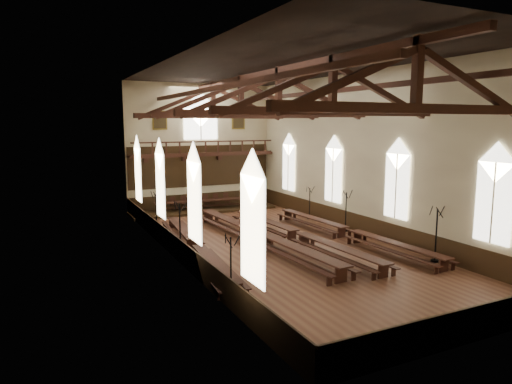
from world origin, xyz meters
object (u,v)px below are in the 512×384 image
candelabrum_left_near (231,279)px  refectory_row_a (196,245)px  high_table (204,201)px  candelabrum_right_near (436,245)px  dais (204,210)px  candelabrum_right_far (309,209)px  refectory_row_b (259,235)px  refectory_row_d (349,232)px  candelabrum_left_mid (180,238)px  candelabrum_left_far (157,221)px  refectory_row_c (298,235)px  candelabrum_right_mid (346,219)px

candelabrum_left_near → refectory_row_a: bearing=83.3°
high_table → candelabrum_right_near: bearing=-71.4°
dais → candelabrum_right_far: 8.53m
refectory_row_b → candelabrum_right_near: bearing=-45.8°
high_table → candelabrum_right_near: 18.64m
candelabrum_left_near → high_table: bearing=73.8°
refectory_row_d → candelabrum_left_mid: (-9.89, 1.46, 0.36)m
refectory_row_a → refectory_row_d: refectory_row_d is taller
refectory_row_b → refectory_row_a: bearing=-177.9°
candelabrum_right_far → candelabrum_left_far: bearing=178.5°
refectory_row_b → refectory_row_c: (2.17, -0.71, -0.07)m
refectory_row_b → candelabrum_right_mid: bearing=5.2°
refectory_row_b → candelabrum_left_near: candelabrum_left_near is taller
refectory_row_a → dais: refectory_row_a is taller
refectory_row_d → candelabrum_left_mid: bearing=171.6°
high_table → candelabrum_right_far: (5.95, -6.09, -0.07)m
candelabrum_left_mid → candelabrum_right_mid: bearing=2.6°
refectory_row_c → dais: refectory_row_c is taller
refectory_row_d → candelabrum_left_far: candelabrum_left_far is taller
candelabrum_right_near → candelabrum_left_mid: bearing=148.5°
refectory_row_a → refectory_row_b: size_ratio=0.91×
refectory_row_a → refectory_row_c: bearing=-5.5°
refectory_row_d → candelabrum_left_far: 11.86m
candelabrum_right_near → dais: bearing=108.6°
candelabrum_left_near → candelabrum_right_far: (11.10, 11.61, -0.09)m
refectory_row_d → high_table: high_table is taller
refectory_row_d → candelabrum_right_mid: size_ratio=5.28×
refectory_row_d → high_table: 13.20m
refectory_row_c → refectory_row_d: size_ratio=1.01×
refectory_row_b → refectory_row_c: refectory_row_b is taller
high_table → candelabrum_right_mid: bearing=-60.1°
refectory_row_b → candelabrum_left_mid: (-4.56, 0.09, 0.29)m
refectory_row_c → candelabrum_right_far: candelabrum_right_far is taller
candelabrum_right_far → candelabrum_right_mid: bearing=-90.0°
high_table → candelabrum_left_mid: 12.02m
refectory_row_a → candelabrum_left_near: size_ratio=5.17×
dais → candelabrum_right_far: bearing=-45.6°
refectory_row_a → high_table: bearing=68.5°
candelabrum_left_far → candelabrum_right_far: bearing=-1.5°
candelabrum_left_far → refectory_row_a: bearing=-81.6°
candelabrum_left_near → candelabrum_left_far: candelabrum_left_far is taller
candelabrum_right_far → candelabrum_left_mid: bearing=-156.7°
refectory_row_a → candelabrum_right_mid: candelabrum_right_mid is taller
candelabrum_right_mid → candelabrum_right_far: size_ratio=1.13×
candelabrum_right_near → candelabrum_right_mid: bearing=90.0°
candelabrum_left_far → candelabrum_right_far: 11.10m
dais → candelabrum_right_mid: bearing=-60.1°
dais → candelabrum_left_near: bearing=-106.2°
refectory_row_b → candelabrum_left_far: candelabrum_left_far is taller
dais → candelabrum_left_near: (-5.15, -17.70, 0.72)m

